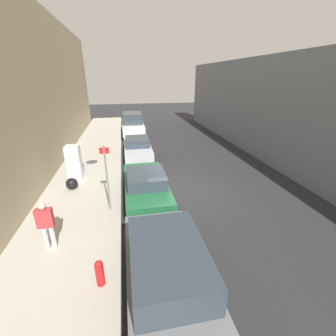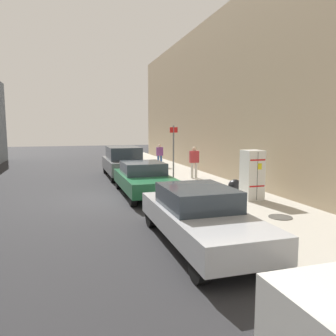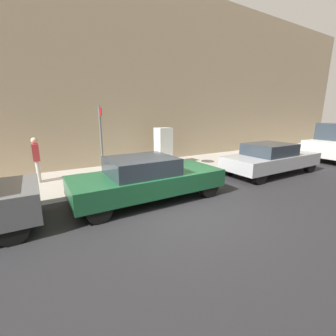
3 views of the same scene
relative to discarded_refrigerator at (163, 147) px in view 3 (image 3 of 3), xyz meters
name	(u,v)px [view 3 (image 3 of 3)]	position (x,y,z in m)	size (l,w,h in m)	color
ground_plane	(185,214)	(5.05, -2.21, -1.06)	(80.00, 80.00, 0.00)	#28282B
sidewalk_slab	(126,174)	(0.53, -2.21, -0.99)	(3.67, 44.00, 0.14)	#B2ADA0
building_facade_near	(101,76)	(-2.33, -2.21, 3.43)	(2.06, 39.60, 8.99)	tan
discarded_refrigerator	(163,147)	(0.00, 0.00, 0.00)	(0.69, 0.72, 1.84)	white
manhole_cover	(208,161)	(0.50, 2.47, -0.91)	(0.70, 0.70, 0.02)	#47443F
street_sign_post	(102,143)	(1.94, -3.52, 0.62)	(0.36, 0.07, 2.77)	slate
trash_bag	(141,162)	(0.02, -1.25, -0.64)	(0.56, 0.56, 0.56)	black
pedestrian_standing_near	(36,157)	(0.16, -5.48, 0.04)	(0.48, 0.22, 1.67)	beige
parked_sedan_green	(147,178)	(3.54, -2.61, -0.36)	(1.89, 4.67, 1.37)	#1E6038
parked_sedan_silver	(271,158)	(3.54, 3.51, -0.35)	(1.80, 4.72, 1.38)	silver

